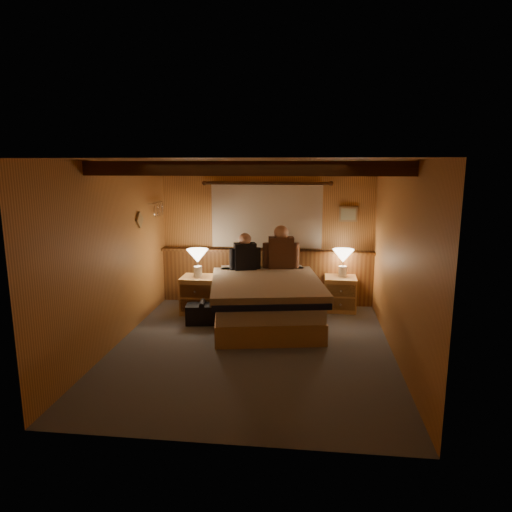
% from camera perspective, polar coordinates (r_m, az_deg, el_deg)
% --- Properties ---
extents(floor, '(4.20, 4.20, 0.00)m').
position_cam_1_polar(floor, '(6.07, -0.53, -11.43)').
color(floor, '#4E545C').
rests_on(floor, ground).
extents(ceiling, '(4.20, 4.20, 0.00)m').
position_cam_1_polar(ceiling, '(5.59, -0.58, 11.87)').
color(ceiling, '#B88645').
rests_on(ceiling, wall_back).
extents(wall_back, '(3.60, 0.00, 3.60)m').
position_cam_1_polar(wall_back, '(7.77, 1.37, 2.83)').
color(wall_back, '#D0924A').
rests_on(wall_back, floor).
extents(wall_left, '(0.00, 4.20, 4.20)m').
position_cam_1_polar(wall_left, '(6.19, -17.31, 0.13)').
color(wall_left, '#D0924A').
rests_on(wall_left, floor).
extents(wall_right, '(0.00, 4.20, 4.20)m').
position_cam_1_polar(wall_right, '(5.77, 17.47, -0.66)').
color(wall_right, '#D0924A').
rests_on(wall_right, floor).
extents(wall_front, '(3.60, 0.00, 3.60)m').
position_cam_1_polar(wall_front, '(3.70, -4.61, -6.76)').
color(wall_front, '#D0924A').
rests_on(wall_front, floor).
extents(wainscot, '(3.60, 0.23, 0.94)m').
position_cam_1_polar(wainscot, '(7.84, 1.30, -2.41)').
color(wainscot, brown).
rests_on(wainscot, wall_back).
extents(curtain_window, '(2.18, 0.09, 1.11)m').
position_cam_1_polar(curtain_window, '(7.66, 1.33, 5.13)').
color(curtain_window, '#452B11').
rests_on(curtain_window, wall_back).
extents(ceiling_beams, '(3.60, 1.65, 0.16)m').
position_cam_1_polar(ceiling_beams, '(5.74, -0.38, 10.96)').
color(ceiling_beams, '#452B11').
rests_on(ceiling_beams, ceiling).
extents(coat_rail, '(0.05, 0.55, 0.24)m').
position_cam_1_polar(coat_rail, '(7.56, -12.16, 5.92)').
color(coat_rail, silver).
rests_on(coat_rail, wall_left).
extents(framed_print, '(0.30, 0.04, 0.25)m').
position_cam_1_polar(framed_print, '(7.70, 11.47, 5.16)').
color(framed_print, '#A18050').
rests_on(framed_print, wall_back).
extents(bed, '(1.87, 2.26, 0.69)m').
position_cam_1_polar(bed, '(6.85, 1.23, -5.55)').
color(bed, tan).
rests_on(bed, floor).
extents(nightstand_left, '(0.54, 0.49, 0.59)m').
position_cam_1_polar(nightstand_left, '(7.43, -7.16, -4.80)').
color(nightstand_left, tan).
rests_on(nightstand_left, floor).
extents(nightstand_right, '(0.51, 0.47, 0.56)m').
position_cam_1_polar(nightstand_right, '(7.60, 10.45, -4.65)').
color(nightstand_right, tan).
rests_on(nightstand_right, floor).
extents(lamp_left, '(0.34, 0.34, 0.45)m').
position_cam_1_polar(lamp_left, '(7.28, -7.32, -0.19)').
color(lamp_left, white).
rests_on(lamp_left, nightstand_left).
extents(lamp_right, '(0.34, 0.34, 0.45)m').
position_cam_1_polar(lamp_right, '(7.52, 10.84, -0.19)').
color(lamp_right, white).
rests_on(lamp_right, nightstand_right).
extents(person_left, '(0.49, 0.30, 0.62)m').
position_cam_1_polar(person_left, '(7.32, -1.38, 0.18)').
color(person_left, black).
rests_on(person_left, bed).
extents(person_right, '(0.60, 0.28, 0.73)m').
position_cam_1_polar(person_right, '(7.43, 3.14, 0.69)').
color(person_right, '#4D2E1F').
rests_on(person_right, bed).
extents(duffel_bag, '(0.52, 0.36, 0.35)m').
position_cam_1_polar(duffel_bag, '(6.96, -6.70, -7.15)').
color(duffel_bag, black).
rests_on(duffel_bag, floor).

